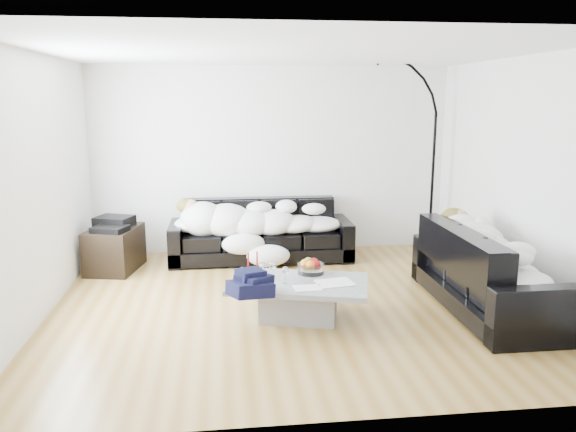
{
  "coord_description": "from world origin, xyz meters",
  "views": [
    {
      "loc": [
        -0.7,
        -5.63,
        2.16
      ],
      "look_at": [
        0.0,
        0.3,
        0.9
      ],
      "focal_mm": 35.0,
      "sensor_mm": 36.0,
      "label": 1
    }
  ],
  "objects": [
    {
      "name": "wine_glass_b",
      "position": [
        -0.32,
        -0.35,
        0.48
      ],
      "size": [
        0.1,
        0.1,
        0.19
      ],
      "primitive_type": "cylinder",
      "rotation": [
        0.0,
        0.0,
        -0.33
      ],
      "color": "white",
      "rests_on": "coffee_table"
    },
    {
      "name": "floor_lamp",
      "position": [
        2.19,
        1.78,
        1.21
      ],
      "size": [
        0.92,
        0.48,
        2.41
      ],
      "primitive_type": null,
      "rotation": [
        0.0,
        0.0,
        0.16
      ],
      "color": "black",
      "rests_on": "ground"
    },
    {
      "name": "candle_right",
      "position": [
        -0.37,
        -0.1,
        0.5
      ],
      "size": [
        0.04,
        0.04,
        0.23
      ],
      "primitive_type": "cylinder",
      "rotation": [
        0.0,
        0.0,
        0.06
      ],
      "color": "maroon",
      "rests_on": "coffee_table"
    },
    {
      "name": "wall_left",
      "position": [
        -2.5,
        0.0,
        1.3
      ],
      "size": [
        0.02,
        4.5,
        2.6
      ],
      "primitive_type": "cube",
      "color": "silver",
      "rests_on": "ground"
    },
    {
      "name": "stereo",
      "position": [
        -2.09,
        1.48,
        0.61
      ],
      "size": [
        0.53,
        0.47,
        0.13
      ],
      "primitive_type": "cube",
      "rotation": [
        0.0,
        0.0,
        -0.36
      ],
      "color": "black",
      "rests_on": "av_cabinet"
    },
    {
      "name": "sleeper_back",
      "position": [
        -0.2,
        1.7,
        0.63
      ],
      "size": [
        2.06,
        0.71,
        0.41
      ],
      "primitive_type": null,
      "color": "white",
      "rests_on": "sofa_back"
    },
    {
      "name": "navy_jacket",
      "position": [
        -0.48,
        -0.71,
        0.57
      ],
      "size": [
        0.5,
        0.47,
        0.2
      ],
      "primitive_type": null,
      "rotation": [
        0.0,
        0.0,
        0.45
      ],
      "color": "black",
      "rests_on": "coffee_table"
    },
    {
      "name": "av_cabinet",
      "position": [
        -2.09,
        1.48,
        0.27
      ],
      "size": [
        0.7,
        0.89,
        0.55
      ],
      "primitive_type": "cube",
      "rotation": [
        0.0,
        0.0,
        -0.2
      ],
      "color": "black",
      "rests_on": "ground"
    },
    {
      "name": "sofa_right",
      "position": [
        2.01,
        -0.36,
        0.42
      ],
      "size": [
        0.9,
        2.1,
        0.85
      ],
      "primitive_type": "cube",
      "rotation": [
        0.0,
        0.0,
        1.57
      ],
      "color": "black",
      "rests_on": "ground"
    },
    {
      "name": "sofa_back",
      "position": [
        -0.2,
        1.75,
        0.4
      ],
      "size": [
        2.43,
        0.84,
        0.8
      ],
      "primitive_type": "cube",
      "color": "black",
      "rests_on": "ground"
    },
    {
      "name": "sleeper_right",
      "position": [
        2.01,
        -0.36,
        0.64
      ],
      "size": [
        0.76,
        1.8,
        0.44
      ],
      "primitive_type": null,
      "rotation": [
        0.0,
        0.0,
        1.57
      ],
      "color": "white",
      "rests_on": "sofa_right"
    },
    {
      "name": "wine_glass_c",
      "position": [
        -0.11,
        -0.46,
        0.47
      ],
      "size": [
        0.08,
        0.08,
        0.16
      ],
      "primitive_type": "cylinder",
      "rotation": [
        0.0,
        0.0,
        -0.11
      ],
      "color": "white",
      "rests_on": "coffee_table"
    },
    {
      "name": "wall_back",
      "position": [
        0.0,
        2.25,
        1.3
      ],
      "size": [
        5.0,
        0.02,
        2.6
      ],
      "primitive_type": "cube",
      "color": "silver",
      "rests_on": "ground"
    },
    {
      "name": "wine_glass_a",
      "position": [
        -0.22,
        -0.3,
        0.48
      ],
      "size": [
        0.08,
        0.08,
        0.18
      ],
      "primitive_type": "cylinder",
      "rotation": [
        0.0,
        0.0,
        0.08
      ],
      "color": "white",
      "rests_on": "coffee_table"
    },
    {
      "name": "newspaper_a",
      "position": [
        0.36,
        -0.51,
        0.4
      ],
      "size": [
        0.39,
        0.32,
        0.01
      ],
      "primitive_type": "cube",
      "rotation": [
        0.0,
        0.0,
        0.17
      ],
      "color": "silver",
      "rests_on": "coffee_table"
    },
    {
      "name": "coffee_table",
      "position": [
        0.02,
        -0.42,
        0.2
      ],
      "size": [
        1.49,
        1.1,
        0.39
      ],
      "primitive_type": "cube",
      "rotation": [
        0.0,
        0.0,
        -0.26
      ],
      "color": "#939699",
      "rests_on": "ground"
    },
    {
      "name": "ceiling",
      "position": [
        0.0,
        0.0,
        2.6
      ],
      "size": [
        5.0,
        5.0,
        0.0
      ],
      "primitive_type": "plane",
      "color": "white",
      "rests_on": "ground"
    },
    {
      "name": "candle_left",
      "position": [
        -0.46,
        -0.14,
        0.51
      ],
      "size": [
        0.05,
        0.05,
        0.23
      ],
      "primitive_type": "cylinder",
      "rotation": [
        0.0,
        0.0,
        0.19
      ],
      "color": "maroon",
      "rests_on": "coffee_table"
    },
    {
      "name": "teal_cushion",
      "position": [
        1.95,
        0.29,
        0.72
      ],
      "size": [
        0.42,
        0.38,
        0.2
      ],
      "primitive_type": "ellipsoid",
      "rotation": [
        0.0,
        0.0,
        0.24
      ],
      "color": "#0D613E",
      "rests_on": "sofa_right"
    },
    {
      "name": "ground",
      "position": [
        0.0,
        0.0,
        0.0
      ],
      "size": [
        5.0,
        5.0,
        0.0
      ],
      "primitive_type": "plane",
      "color": "olive",
      "rests_on": "ground"
    },
    {
      "name": "shoes",
      "position": [
        1.84,
        -0.11,
        0.05
      ],
      "size": [
        0.58,
        0.53,
        0.11
      ],
      "primitive_type": null,
      "rotation": [
        0.0,
        0.0,
        -0.49
      ],
      "color": "#472311",
      "rests_on": "ground"
    },
    {
      "name": "fruit_bowl",
      "position": [
        0.18,
        -0.17,
        0.47
      ],
      "size": [
        0.32,
        0.32,
        0.17
      ],
      "primitive_type": "cylinder",
      "rotation": [
        0.0,
        0.0,
        -0.21
      ],
      "color": "white",
      "rests_on": "coffee_table"
    },
    {
      "name": "newspaper_b",
      "position": [
        0.08,
        -0.63,
        0.4
      ],
      "size": [
        0.27,
        0.2,
        0.01
      ],
      "primitive_type": "cube",
      "rotation": [
        0.0,
        0.0,
        0.04
      ],
      "color": "silver",
      "rests_on": "coffee_table"
    },
    {
      "name": "wall_right",
      "position": [
        2.5,
        0.0,
        1.3
      ],
      "size": [
        0.02,
        4.5,
        2.6
      ],
      "primitive_type": "cube",
      "color": "silver",
      "rests_on": "ground"
    }
  ]
}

